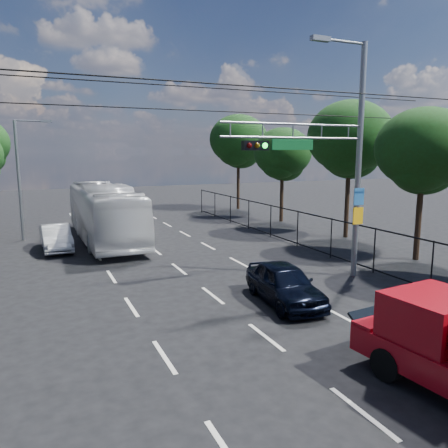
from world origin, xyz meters
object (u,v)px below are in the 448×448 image
white_van (56,238)px  white_bus (104,213)px  navy_hatchback (284,283)px  signal_mast (335,151)px

white_van → white_bus: bearing=28.6°
navy_hatchback → signal_mast: bearing=33.8°
white_bus → navy_hatchback: bearing=-74.2°
navy_hatchback → white_van: 13.87m
navy_hatchback → white_van: bearing=125.5°
white_bus → white_van: size_ratio=2.93×
signal_mast → white_van: signal_mast is taller
navy_hatchback → white_bus: (-4.00, 13.71, 0.97)m
navy_hatchback → white_bus: bearing=112.4°
signal_mast → white_van: (-10.09, 10.37, -4.57)m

